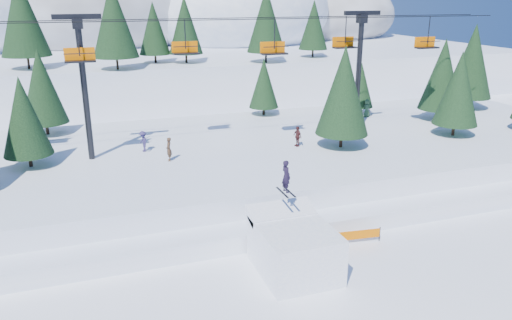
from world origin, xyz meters
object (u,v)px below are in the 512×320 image
object	(u,v)px
jump_kicker	(294,247)
banner_far	(375,212)
chairlift	(232,59)
banner_near	(358,235)

from	to	relation	value
jump_kicker	banner_far	world-z (taller)	jump_kicker
chairlift	banner_near	xyz separation A→B (m)	(3.43, -14.02, -8.78)
jump_kicker	chairlift	size ratio (longest dim) A/B	0.12
chairlift	banner_near	distance (m)	16.90
banner_far	banner_near	bearing A→B (deg)	-137.76
banner_near	banner_far	xyz separation A→B (m)	(2.73, 2.48, 0.00)
chairlift	banner_near	bearing A→B (deg)	-76.27
banner_near	banner_far	bearing A→B (deg)	42.24
jump_kicker	banner_near	bearing A→B (deg)	17.69
jump_kicker	banner_far	size ratio (longest dim) A/B	2.06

